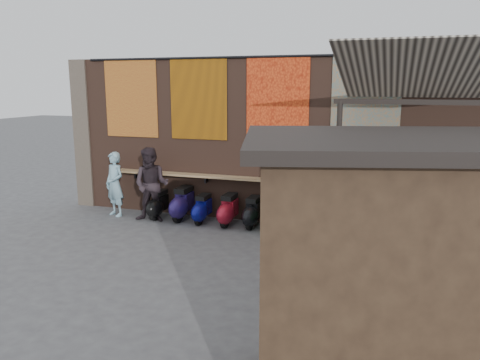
# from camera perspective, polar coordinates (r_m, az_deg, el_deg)

# --- Properties ---
(ground) EXTENTS (70.00, 70.00, 0.00)m
(ground) POSITION_cam_1_polar(r_m,az_deg,el_deg) (9.41, -1.22, -9.25)
(ground) COLOR #474749
(ground) RESTS_ON ground
(brick_wall) EXTENTS (10.00, 0.40, 4.00)m
(brick_wall) POSITION_cam_1_polar(r_m,az_deg,el_deg) (11.46, 3.30, 4.80)
(brick_wall) COLOR brown
(brick_wall) RESTS_ON ground
(pier_left) EXTENTS (0.50, 0.50, 4.00)m
(pier_left) POSITION_cam_1_polar(r_m,az_deg,el_deg) (13.76, -18.19, 5.37)
(pier_left) COLOR #4C4238
(pier_left) RESTS_ON ground
(eating_counter) EXTENTS (8.00, 0.32, 0.05)m
(eating_counter) POSITION_cam_1_polar(r_m,az_deg,el_deg) (11.25, 2.75, 0.03)
(eating_counter) COLOR #9E7A51
(eating_counter) RESTS_ON brick_wall
(shelf_box) EXTENTS (0.66, 0.33, 0.25)m
(shelf_box) POSITION_cam_1_polar(r_m,az_deg,el_deg) (10.87, 11.12, 0.22)
(shelf_box) COLOR white
(shelf_box) RESTS_ON eating_counter
(tapestry_redgold) EXTENTS (1.50, 0.02, 2.00)m
(tapestry_redgold) POSITION_cam_1_polar(r_m,az_deg,el_deg) (12.62, -13.14, 9.69)
(tapestry_redgold) COLOR maroon
(tapestry_redgold) RESTS_ON brick_wall
(tapestry_sun) EXTENTS (1.50, 0.02, 2.00)m
(tapestry_sun) POSITION_cam_1_polar(r_m,az_deg,el_deg) (11.74, -5.09, 9.83)
(tapestry_sun) COLOR orange
(tapestry_sun) RESTS_ON brick_wall
(tapestry_orange) EXTENTS (1.50, 0.02, 2.00)m
(tapestry_orange) POSITION_cam_1_polar(r_m,az_deg,el_deg) (11.10, 4.57, 9.74)
(tapestry_orange) COLOR #E74F1C
(tapestry_orange) RESTS_ON brick_wall
(tapestry_multi) EXTENTS (1.50, 0.02, 2.00)m
(tapestry_multi) POSITION_cam_1_polar(r_m,az_deg,el_deg) (10.79, 15.07, 9.34)
(tapestry_multi) COLOR teal
(tapestry_multi) RESTS_ON brick_wall
(hang_rail) EXTENTS (9.50, 0.06, 0.06)m
(hang_rail) POSITION_cam_1_polar(r_m,az_deg,el_deg) (11.18, 3.10, 14.80)
(hang_rail) COLOR black
(hang_rail) RESTS_ON brick_wall
(scooter_stool_0) EXTENTS (0.33, 0.74, 0.70)m
(scooter_stool_0) POSITION_cam_1_polar(r_m,az_deg,el_deg) (12.07, -9.90, -2.98)
(scooter_stool_0) COLOR black
(scooter_stool_0) RESTS_ON ground
(scooter_stool_1) EXTENTS (0.39, 0.86, 0.82)m
(scooter_stool_1) POSITION_cam_1_polar(r_m,az_deg,el_deg) (11.83, -7.02, -2.89)
(scooter_stool_1) COLOR navy
(scooter_stool_1) RESTS_ON ground
(scooter_stool_2) EXTENTS (0.33, 0.73, 0.69)m
(scooter_stool_2) POSITION_cam_1_polar(r_m,az_deg,el_deg) (11.53, -4.60, -3.55)
(scooter_stool_2) COLOR navy
(scooter_stool_2) RESTS_ON ground
(scooter_stool_3) EXTENTS (0.36, 0.79, 0.75)m
(scooter_stool_3) POSITION_cam_1_polar(r_m,az_deg,el_deg) (11.29, -1.42, -3.69)
(scooter_stool_3) COLOR maroon
(scooter_stool_3) RESTS_ON ground
(scooter_stool_4) EXTENTS (0.34, 0.76, 0.72)m
(scooter_stool_4) POSITION_cam_1_polar(r_m,az_deg,el_deg) (11.16, 1.54, -3.96)
(scooter_stool_4) COLOR black
(scooter_stool_4) RESTS_ON ground
(scooter_stool_5) EXTENTS (0.40, 0.88, 0.84)m
(scooter_stool_5) POSITION_cam_1_polar(r_m,az_deg,el_deg) (10.94, 4.34, -3.98)
(scooter_stool_5) COLOR #0C570D
(scooter_stool_5) RESTS_ON ground
(scooter_stool_6) EXTENTS (0.35, 0.78, 0.74)m
(scooter_stool_6) POSITION_cam_1_polar(r_m,az_deg,el_deg) (10.84, 7.48, -4.47)
(scooter_stool_6) COLOR maroon
(scooter_stool_6) RESTS_ON ground
(scooter_stool_7) EXTENTS (0.39, 0.87, 0.83)m
(scooter_stool_7) POSITION_cam_1_polar(r_m,az_deg,el_deg) (10.81, 10.85, -4.38)
(scooter_stool_7) COLOR #151D50
(scooter_stool_7) RESTS_ON ground
(diner_left) EXTENTS (0.71, 0.59, 1.67)m
(diner_left) POSITION_cam_1_polar(r_m,az_deg,el_deg) (12.45, -15.01, -0.49)
(diner_left) COLOR #88B4C5
(diner_left) RESTS_ON ground
(diner_right) EXTENTS (1.00, 0.83, 1.85)m
(diner_right) POSITION_cam_1_polar(r_m,az_deg,el_deg) (11.71, -10.73, -0.58)
(diner_right) COLOR #2B2127
(diner_right) RESTS_ON ground
(shopper_navy) EXTENTS (1.16, 0.69, 1.85)m
(shopper_navy) POSITION_cam_1_polar(r_m,az_deg,el_deg) (9.34, 20.27, -4.19)
(shopper_navy) COLOR black
(shopper_navy) RESTS_ON ground
(shopper_grey) EXTENTS (1.19, 1.17, 1.63)m
(shopper_grey) POSITION_cam_1_polar(r_m,az_deg,el_deg) (8.62, 22.59, -6.38)
(shopper_grey) COLOR #4D4C51
(shopper_grey) RESTS_ON ground
(shopper_tan) EXTENTS (0.85, 0.74, 1.47)m
(shopper_tan) POSITION_cam_1_polar(r_m,az_deg,el_deg) (9.00, 17.75, -5.85)
(shopper_tan) COLOR #78604C
(shopper_tan) RESTS_ON ground
(market_stall) EXTENTS (2.94, 2.50, 2.74)m
(market_stall) POSITION_cam_1_polar(r_m,az_deg,el_deg) (5.06, 17.32, -11.89)
(market_stall) COLOR black
(market_stall) RESTS_ON ground
(stall_roof) EXTENTS (3.31, 2.85, 0.12)m
(stall_roof) POSITION_cam_1_polar(r_m,az_deg,el_deg) (4.69, 18.36, 4.39)
(stall_roof) COLOR black
(stall_roof) RESTS_ON market_stall
(stall_sign) EXTENTS (1.17, 0.36, 0.50)m
(stall_sign) POSITION_cam_1_polar(r_m,az_deg,el_deg) (5.77, 15.36, -2.41)
(stall_sign) COLOR gold
(stall_sign) RESTS_ON market_stall
(stall_shelf) EXTENTS (2.05, 0.65, 0.06)m
(stall_shelf) POSITION_cam_1_polar(r_m,az_deg,el_deg) (6.08, 14.86, -11.48)
(stall_shelf) COLOR #473321
(stall_shelf) RESTS_ON market_stall
(awning_canvas) EXTENTS (3.20, 3.28, 0.97)m
(awning_canvas) POSITION_cam_1_polar(r_m,az_deg,el_deg) (9.20, 22.24, 12.02)
(awning_canvas) COLOR beige
(awning_canvas) RESTS_ON brick_wall
(awning_ledger) EXTENTS (3.30, 0.08, 0.12)m
(awning_ledger) POSITION_cam_1_polar(r_m,az_deg,el_deg) (10.81, 21.90, 13.97)
(awning_ledger) COLOR #33261C
(awning_ledger) RESTS_ON brick_wall
(awning_header) EXTENTS (3.00, 0.08, 0.08)m
(awning_header) POSITION_cam_1_polar(r_m,az_deg,el_deg) (7.71, 22.64, 8.74)
(awning_header) COLOR black
(awning_header) RESTS_ON awning_post_left
(awning_post_left) EXTENTS (0.09, 0.09, 3.10)m
(awning_post_left) POSITION_cam_1_polar(r_m,az_deg,el_deg) (7.94, 11.67, -1.73)
(awning_post_left) COLOR black
(awning_post_left) RESTS_ON ground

